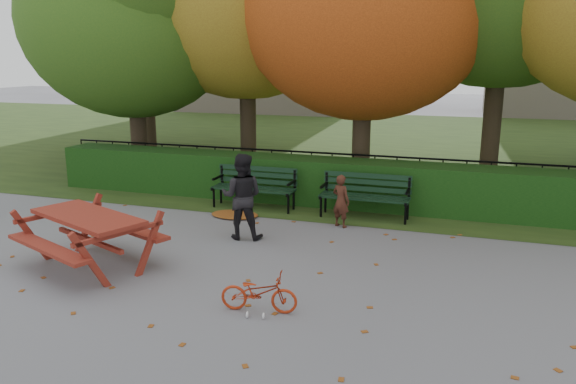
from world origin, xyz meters
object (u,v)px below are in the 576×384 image
(bench_left, at_px, (255,184))
(child, at_px, (341,201))
(tree_a, at_px, (136,2))
(adult, at_px, (242,196))
(bicycle, at_px, (259,292))
(bench_right, at_px, (365,192))
(picnic_table, at_px, (88,226))

(bench_left, height_order, child, child)
(child, bearing_deg, tree_a, -0.71)
(tree_a, xyz_separation_m, child, (5.97, -2.68, -4.01))
(adult, bearing_deg, child, -150.87)
(child, xyz_separation_m, bicycle, (-0.14, -3.95, -0.25))
(tree_a, height_order, bicycle, tree_a)
(bench_right, bearing_deg, adult, -132.08)
(bench_right, bearing_deg, bench_left, 180.00)
(bench_left, distance_m, picnic_table, 4.26)
(bench_right, height_order, bicycle, bench_right)
(bench_right, relative_size, adult, 1.17)
(bench_right, height_order, adult, adult)
(tree_a, relative_size, child, 7.33)
(adult, bearing_deg, bicycle, 106.99)
(bench_left, relative_size, adult, 1.17)
(picnic_table, distance_m, adult, 2.67)
(tree_a, distance_m, bench_right, 7.69)
(bench_left, height_order, bench_right, same)
(tree_a, relative_size, bicycle, 7.53)
(tree_a, xyz_separation_m, bicycle, (5.83, -6.63, -4.26))
(tree_a, bearing_deg, adult, -41.30)
(bench_left, bearing_deg, child, -21.11)
(bench_left, bearing_deg, tree_a, 154.24)
(tree_a, height_order, picnic_table, tree_a)
(tree_a, relative_size, bench_left, 4.16)
(bench_right, xyz_separation_m, bicycle, (-0.46, -4.76, -0.26))
(child, bearing_deg, bicycle, 111.42)
(tree_a, bearing_deg, bicycle, -48.69)
(picnic_table, bearing_deg, child, 68.12)
(bench_left, bearing_deg, picnic_table, -105.08)
(adult, bearing_deg, picnic_table, 41.34)
(bench_right, bearing_deg, child, -111.52)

